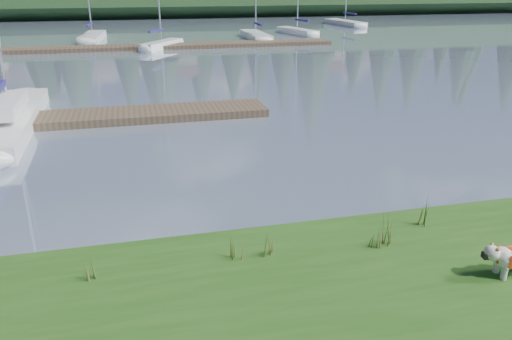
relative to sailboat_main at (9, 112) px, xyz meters
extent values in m
plane|color=gray|center=(5.60, 20.55, -0.42)|extent=(200.00, 200.00, 0.00)
cylinder|color=silver|center=(10.28, -13.77, 0.04)|extent=(0.11, 0.11, 0.22)
cylinder|color=silver|center=(10.31, -13.54, 0.04)|extent=(0.11, 0.11, 0.22)
ellipsoid|color=silver|center=(10.09, -13.63, 0.39)|extent=(0.29, 0.29, 0.26)
cube|color=black|center=(9.98, -13.62, 0.34)|extent=(0.09, 0.14, 0.10)
cube|color=white|center=(0.02, -0.72, -0.20)|extent=(2.20, 8.69, 0.70)
ellipsoid|color=white|center=(-0.10, 3.60, -0.20)|extent=(1.95, 2.41, 0.70)
cube|color=white|center=(0.03, -1.21, 0.53)|extent=(1.46, 3.18, 0.45)
cube|color=#4C3D2C|center=(1.60, -0.45, -0.27)|extent=(16.00, 2.00, 0.30)
cube|color=#4C3D2C|center=(7.60, 20.55, -0.27)|extent=(26.00, 2.20, 0.30)
cube|color=white|center=(1.44, 27.57, -0.20)|extent=(2.12, 6.96, 0.70)
ellipsoid|color=white|center=(1.72, 30.99, -0.20)|extent=(1.64, 1.99, 0.70)
cube|color=navy|center=(1.36, 26.64, 0.98)|extent=(0.42, 2.73, 0.20)
cube|color=white|center=(6.95, 20.37, -0.20)|extent=(3.67, 4.67, 0.70)
ellipsoid|color=white|center=(8.32, 22.39, -0.20)|extent=(1.63, 1.70, 0.70)
cube|color=navy|center=(6.57, 19.81, 0.98)|extent=(1.26, 1.72, 0.20)
cube|color=white|center=(15.59, 24.98, -0.20)|extent=(1.74, 6.96, 0.70)
ellipsoid|color=white|center=(15.67, 28.44, -0.20)|extent=(1.56, 1.92, 0.70)
cube|color=navy|center=(15.57, 24.03, 0.98)|extent=(0.27, 2.76, 0.20)
cube|color=white|center=(20.44, 27.84, -0.20)|extent=(2.63, 5.98, 0.70)
ellipsoid|color=white|center=(19.77, 30.68, -0.20)|extent=(1.60, 1.84, 0.70)
cube|color=navy|center=(20.62, 27.07, 0.98)|extent=(0.73, 2.30, 0.20)
cube|color=white|center=(29.08, 36.30, -0.20)|extent=(2.33, 7.42, 0.70)
ellipsoid|color=white|center=(28.74, 39.94, -0.20)|extent=(1.77, 2.13, 0.70)
cube|color=navy|center=(29.17, 35.31, 0.98)|extent=(0.47, 2.91, 0.20)
cone|color=#475B23|center=(6.05, -12.05, 0.16)|extent=(0.03, 0.03, 0.45)
cone|color=brown|center=(6.16, -12.12, 0.11)|extent=(0.03, 0.03, 0.36)
cone|color=#475B23|center=(6.11, -12.02, 0.18)|extent=(0.03, 0.03, 0.49)
cone|color=brown|center=(6.19, -12.08, 0.09)|extent=(0.03, 0.03, 0.31)
cone|color=#475B23|center=(6.07, -12.13, 0.13)|extent=(0.03, 0.03, 0.40)
cone|color=#475B23|center=(6.62, -12.01, 0.18)|extent=(0.03, 0.03, 0.51)
cone|color=brown|center=(6.73, -12.08, 0.13)|extent=(0.03, 0.03, 0.41)
cone|color=#475B23|center=(6.68, -11.98, 0.21)|extent=(0.03, 0.03, 0.56)
cone|color=brown|center=(6.76, -12.04, 0.11)|extent=(0.03, 0.03, 0.35)
cone|color=#475B23|center=(6.64, -12.09, 0.16)|extent=(0.03, 0.03, 0.46)
cone|color=#475B23|center=(8.88, -12.19, 0.24)|extent=(0.03, 0.03, 0.63)
cone|color=brown|center=(8.99, -12.26, 0.18)|extent=(0.03, 0.03, 0.50)
cone|color=#475B23|center=(8.94, -12.16, 0.28)|extent=(0.03, 0.03, 0.69)
cone|color=brown|center=(9.02, -12.22, 0.15)|extent=(0.03, 0.03, 0.44)
cone|color=#475B23|center=(8.90, -12.27, 0.21)|extent=(0.03, 0.03, 0.56)
cone|color=#475B23|center=(3.53, -12.09, 0.14)|extent=(0.03, 0.03, 0.42)
cone|color=brown|center=(3.64, -12.16, 0.10)|extent=(0.03, 0.03, 0.33)
cone|color=#475B23|center=(3.59, -12.06, 0.16)|extent=(0.03, 0.03, 0.46)
cone|color=brown|center=(3.67, -12.12, 0.08)|extent=(0.03, 0.03, 0.29)
cone|color=#475B23|center=(3.55, -12.17, 0.12)|extent=(0.03, 0.03, 0.37)
cone|color=#475B23|center=(8.61, -12.24, 0.12)|extent=(0.03, 0.03, 0.37)
cone|color=brown|center=(8.72, -12.31, 0.08)|extent=(0.03, 0.03, 0.30)
cone|color=#475B23|center=(8.67, -12.21, 0.14)|extent=(0.03, 0.03, 0.41)
cone|color=brown|center=(8.75, -12.27, 0.06)|extent=(0.03, 0.03, 0.26)
cone|color=#475B23|center=(8.63, -12.32, 0.10)|extent=(0.03, 0.03, 0.34)
cone|color=#475B23|center=(10.02, -11.68, 0.25)|extent=(0.03, 0.03, 0.64)
cone|color=brown|center=(10.13, -11.75, 0.19)|extent=(0.03, 0.03, 0.52)
cone|color=#475B23|center=(10.08, -11.65, 0.29)|extent=(0.03, 0.03, 0.71)
cone|color=brown|center=(10.16, -11.71, 0.16)|extent=(0.03, 0.03, 0.45)
cone|color=#475B23|center=(10.04, -11.76, 0.22)|extent=(0.03, 0.03, 0.58)
cube|color=#33281C|center=(5.60, -11.05, -0.35)|extent=(60.00, 0.50, 0.14)
camera|label=1|loc=(4.58, -19.68, 4.61)|focal=35.00mm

